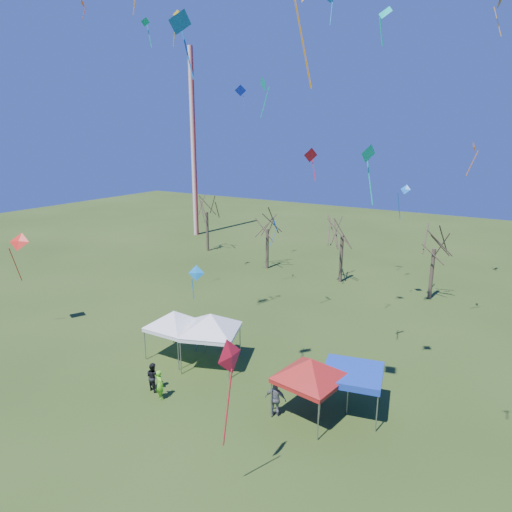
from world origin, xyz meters
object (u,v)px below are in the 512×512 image
(tent_white_mid, at_px, (211,317))
(tree_0, at_px, (206,198))
(tent_white_west, at_px, (174,314))
(person_green, at_px, (160,385))
(person_grey, at_px, (276,399))
(tree_2, at_px, (343,218))
(tent_blue, at_px, (353,374))
(tree_3, at_px, (436,230))
(person_dark, at_px, (153,377))
(radio_mast, at_px, (193,145))
(tree_1, at_px, (267,215))
(tent_red, at_px, (311,363))

(tent_white_mid, bearing_deg, tree_0, 128.05)
(tent_white_west, xyz_separation_m, person_green, (2.59, -4.20, -2.06))
(tree_0, height_order, person_grey, tree_0)
(tree_0, height_order, tree_2, tree_0)
(tent_white_mid, distance_m, person_grey, 6.86)
(tent_blue, bearing_deg, tree_3, 90.27)
(tree_2, distance_m, person_dark, 24.57)
(radio_mast, height_order, tree_0, radio_mast)
(tree_1, xyz_separation_m, tree_2, (8.40, -0.27, 0.50))
(tree_1, height_order, person_dark, tree_1)
(tree_2, height_order, person_grey, tree_2)
(tent_white_west, relative_size, person_grey, 2.15)
(person_grey, bearing_deg, tent_red, -159.24)
(tent_white_mid, bearing_deg, tree_2, 88.30)
(tent_white_mid, bearing_deg, tree_1, 111.21)
(tent_white_west, distance_m, person_green, 5.35)
(tree_2, xyz_separation_m, tent_red, (6.84, -21.50, -3.31))
(tree_2, height_order, tent_white_west, tree_2)
(tree_1, relative_size, person_grey, 3.98)
(radio_mast, relative_size, tent_blue, 7.09)
(tree_3, height_order, tent_white_west, tree_3)
(tent_blue, relative_size, person_grey, 1.86)
(tree_0, distance_m, tent_white_west, 27.91)
(tent_blue, bearing_deg, person_dark, -158.90)
(tent_white_west, xyz_separation_m, tent_blue, (11.78, 0.14, -0.78))
(person_green, height_order, person_grey, person_grey)
(tent_white_west, relative_size, tent_white_mid, 0.98)
(tent_white_west, bearing_deg, person_grey, -14.69)
(radio_mast, relative_size, tent_white_mid, 6.00)
(tree_3, bearing_deg, person_dark, -113.04)
(radio_mast, distance_m, tree_2, 28.08)
(tree_3, bearing_deg, tent_white_west, -120.55)
(tent_white_mid, xyz_separation_m, person_grey, (5.97, -2.55, -2.22))
(radio_mast, bearing_deg, tent_white_mid, -49.65)
(tent_white_west, height_order, person_grey, tent_white_west)
(person_green, xyz_separation_m, person_dark, (-0.93, 0.43, -0.02))
(person_grey, bearing_deg, radio_mast, -56.84)
(radio_mast, distance_m, person_grey, 46.05)
(tent_red, distance_m, person_dark, 9.06)
(radio_mast, height_order, person_grey, radio_mast)
(tree_3, height_order, tent_red, tree_3)
(tent_white_mid, bearing_deg, tent_white_west, -174.17)
(tree_3, bearing_deg, person_green, -110.76)
(tree_2, relative_size, person_dark, 4.97)
(tent_blue, bearing_deg, radio_mast, 139.05)
(radio_mast, bearing_deg, tent_white_west, -53.09)
(person_dark, bearing_deg, radio_mast, -46.66)
(tent_red, relative_size, person_green, 2.47)
(tree_3, relative_size, tent_blue, 2.24)
(radio_mast, distance_m, tree_3, 36.04)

